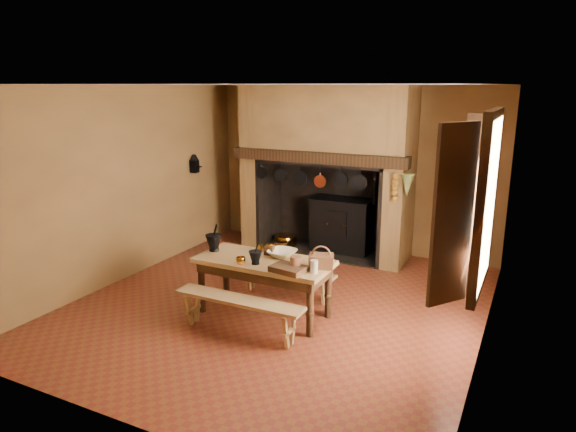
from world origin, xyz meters
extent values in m
plane|color=brown|center=(0.00, 0.00, 0.00)|extent=(5.50, 5.50, 0.00)
plane|color=silver|center=(0.00, 0.00, 2.80)|extent=(5.50, 5.50, 0.00)
cube|color=olive|center=(0.00, 2.75, 1.40)|extent=(5.00, 0.02, 2.80)
cube|color=olive|center=(-2.50, 0.00, 1.40)|extent=(0.02, 5.50, 2.80)
cube|color=olive|center=(2.50, 0.00, 1.40)|extent=(0.02, 5.50, 2.80)
cube|color=olive|center=(0.00, -2.75, 1.40)|extent=(5.00, 0.02, 2.80)
cube|color=olive|center=(-1.55, 2.30, 1.40)|extent=(0.30, 0.90, 2.80)
cube|color=olive|center=(0.95, 2.30, 1.40)|extent=(0.30, 0.90, 2.80)
cube|color=olive|center=(-0.30, 2.30, 2.20)|extent=(2.20, 0.90, 1.20)
cube|color=black|center=(-0.30, 1.90, 1.69)|extent=(2.95, 0.22, 0.18)
cube|color=black|center=(-0.30, 2.72, 0.80)|extent=(2.20, 0.06, 1.60)
cube|color=black|center=(-0.30, 2.30, 0.01)|extent=(2.20, 0.90, 0.02)
cube|color=black|center=(-0.05, 2.45, 0.45)|extent=(1.00, 0.50, 0.90)
cube|color=black|center=(-0.05, 2.43, 0.92)|extent=(1.04, 0.54, 0.04)
cube|color=black|center=(-0.05, 2.19, 0.55)|extent=(0.35, 0.02, 0.45)
cylinder|color=black|center=(0.50, 2.45, 1.25)|extent=(0.10, 0.10, 0.70)
cylinder|color=#B97D2A|center=(-0.20, 2.17, 0.55)|extent=(0.03, 0.03, 0.03)
cylinder|color=#B97D2A|center=(0.10, 2.17, 0.55)|extent=(0.03, 0.03, 0.03)
cylinder|color=#B97D2A|center=(-1.05, 2.30, 0.10)|extent=(0.40, 0.40, 0.20)
cylinder|color=#B97D2A|center=(-1.00, 2.05, 0.09)|extent=(0.34, 0.34, 0.18)
cube|color=black|center=(-1.25, 2.40, 0.08)|extent=(0.18, 0.18, 0.16)
cone|color=#616B32|center=(1.18, 1.79, 1.38)|extent=(0.20, 0.20, 0.35)
cube|color=white|center=(2.48, -0.40, 1.70)|extent=(0.02, 1.00, 1.60)
cube|color=#371D11|center=(2.45, -0.40, 2.54)|extent=(0.08, 1.16, 0.08)
cube|color=#371D11|center=(2.45, -0.40, 0.86)|extent=(0.08, 1.16, 0.08)
cube|color=#371D11|center=(2.25, -1.08, 1.70)|extent=(0.29, 0.39, 1.60)
cube|color=#371D11|center=(2.25, 0.28, 1.70)|extent=(0.29, 0.39, 1.60)
cube|color=black|center=(-2.42, 1.55, 1.45)|extent=(0.12, 0.12, 0.22)
cone|color=black|center=(-2.42, 1.55, 1.60)|extent=(0.16, 0.16, 0.10)
cylinder|color=black|center=(-2.33, 1.55, 1.45)|extent=(0.12, 0.02, 0.02)
cube|color=#A67C4C|center=(-0.03, -0.34, 0.70)|extent=(1.68, 0.74, 0.06)
cube|color=#371D11|center=(-0.03, -0.34, 0.60)|extent=(1.56, 0.63, 0.13)
cylinder|color=#371D11|center=(-0.77, -0.62, 0.34)|extent=(0.08, 0.08, 0.67)
cylinder|color=#371D11|center=(0.72, -0.62, 0.34)|extent=(0.08, 0.08, 0.67)
cylinder|color=#371D11|center=(-0.77, -0.06, 0.34)|extent=(0.08, 0.08, 0.67)
cylinder|color=#371D11|center=(0.72, -0.06, 0.34)|extent=(0.08, 0.08, 0.67)
cube|color=#A67C4C|center=(-0.03, -0.94, 0.43)|extent=(1.58, 0.28, 0.04)
cube|color=#A67C4C|center=(-0.03, 0.28, 0.37)|extent=(1.37, 0.24, 0.03)
cylinder|color=black|center=(-0.76, -0.33, 0.74)|extent=(0.13, 0.13, 0.04)
cone|color=black|center=(-0.76, -0.33, 0.85)|extent=(0.21, 0.21, 0.18)
cylinder|color=black|center=(-0.74, -0.33, 1.00)|extent=(0.08, 0.03, 0.17)
cylinder|color=black|center=(-0.04, -0.54, 0.74)|extent=(0.09, 0.09, 0.03)
cone|color=black|center=(-0.04, -0.54, 0.82)|extent=(0.16, 0.16, 0.13)
cylinder|color=black|center=(-0.02, -0.54, 0.93)|extent=(0.07, 0.03, 0.13)
cube|color=#371D11|center=(-0.06, -0.14, 0.78)|extent=(0.13, 0.13, 0.11)
cylinder|color=#B97D2A|center=(-0.06, -0.14, 0.85)|extent=(0.08, 0.08, 0.03)
cylinder|color=black|center=(-0.01, -0.14, 0.89)|extent=(0.10, 0.03, 0.03)
cylinder|color=#B97D2A|center=(-0.03, -0.53, 0.77)|extent=(0.10, 0.10, 0.09)
cylinder|color=#B97D2A|center=(-0.23, -0.07, 0.77)|extent=(0.08, 0.08, 0.09)
imported|color=beige|center=(0.13, -0.15, 0.77)|extent=(0.36, 0.36, 0.09)
cylinder|color=brown|center=(0.48, -0.51, 0.81)|extent=(0.14, 0.14, 0.16)
cylinder|color=beige|center=(0.71, -0.50, 0.80)|extent=(0.10, 0.10, 0.15)
cube|color=#4C2D17|center=(0.71, -0.30, 0.80)|extent=(0.33, 0.28, 0.16)
torus|color=#4C2D17|center=(0.71, -0.30, 0.88)|extent=(0.22, 0.09, 0.22)
cube|color=#371D11|center=(0.43, -0.59, 0.76)|extent=(0.43, 0.34, 0.07)
imported|color=#B97D2A|center=(-0.19, -0.62, 0.77)|extent=(0.15, 0.15, 0.09)
camera|label=1|loc=(2.87, -5.54, 2.79)|focal=32.00mm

